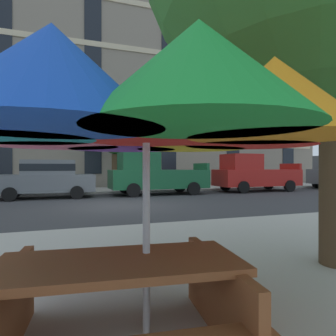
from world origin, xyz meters
The scene contains 10 objects.
ground_plane centered at (0.00, 0.00, 0.00)m, with size 120.00×120.00×0.00m, color #38383A.
sidewalk_near_patio centered at (0.00, -9.00, 0.06)m, with size 56.00×9.00×0.12m, color #B2ADA3.
sidewalk_far centered at (0.00, 6.80, 0.06)m, with size 56.00×3.60×0.12m, color #B2ADA3.
apartment_building centered at (0.00, 14.99, 9.60)m, with size 37.32×12.08×19.20m.
sedan_gray centered at (-2.63, 3.70, 0.95)m, with size 4.40×1.98×1.78m.
pickup_green centered at (2.63, 3.70, 1.03)m, with size 5.10×2.12×2.20m.
pickup_red_midblock centered at (8.79, 3.70, 1.03)m, with size 5.10×2.12×2.20m.
street_tree_middle centered at (1.25, 6.93, 3.35)m, with size 2.44×2.60×4.65m.
patio_umbrella centered at (-1.33, -9.00, 1.93)m, with size 3.13×3.13×2.28m.
picnic_table centered at (-1.56, -9.11, 0.49)m, with size 1.97×1.73×0.77m.
Camera 1 is at (-1.97, -11.33, 1.46)m, focal length 32.03 mm.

